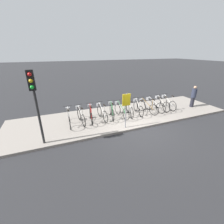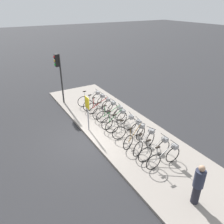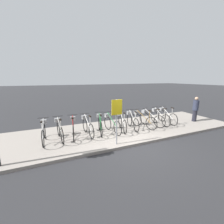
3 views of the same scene
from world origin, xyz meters
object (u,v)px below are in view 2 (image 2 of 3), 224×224
at_px(parked_bicycle_6, 123,124).
at_px(parked_bicycle_9, 146,141).
at_px(parked_bicycle_2, 101,105).
at_px(parked_bicycle_8, 136,135).
at_px(pedestrian, 198,184).
at_px(parked_bicycle_10, 156,149).
at_px(parked_bicycle_1, 96,102).
at_px(parked_bicycle_11, 165,156).
at_px(parked_bicycle_4, 113,114).
at_px(parked_bicycle_7, 130,129).
at_px(traffic_light, 58,69).
at_px(parked_bicycle_0, 91,99).
at_px(sign_post, 87,108).
at_px(parked_bicycle_5, 116,119).
at_px(parked_bicycle_3, 107,110).

bearing_deg(parked_bicycle_6, parked_bicycle_9, 0.28).
relative_size(parked_bicycle_2, parked_bicycle_6, 1.01).
relative_size(parked_bicycle_8, pedestrian, 1.05).
bearing_deg(parked_bicycle_10, parked_bicycle_1, -179.97).
distance_m(parked_bicycle_10, parked_bicycle_11, 0.55).
bearing_deg(parked_bicycle_8, parked_bicycle_2, 177.84).
height_order(parked_bicycle_4, parked_bicycle_8, same).
height_order(parked_bicycle_7, traffic_light, traffic_light).
distance_m(parked_bicycle_11, traffic_light, 8.41).
bearing_deg(parked_bicycle_8, parked_bicycle_0, 178.86).
distance_m(parked_bicycle_4, parked_bicycle_9, 3.00).
bearing_deg(parked_bicycle_10, sign_post, -156.54).
relative_size(pedestrian, traffic_light, 0.48).
xyz_separation_m(parked_bicycle_1, parked_bicycle_2, (0.59, 0.01, 0.00)).
bearing_deg(parked_bicycle_5, pedestrian, -3.50).
distance_m(parked_bicycle_1, parked_bicycle_11, 6.12).
distance_m(parked_bicycle_1, parked_bicycle_4, 1.90).
distance_m(parked_bicycle_4, sign_post, 1.76).
bearing_deg(parked_bicycle_10, parked_bicycle_5, -178.40).
xyz_separation_m(parked_bicycle_4, parked_bicycle_8, (2.39, -0.17, 0.00)).
distance_m(parked_bicycle_0, sign_post, 3.20).
xyz_separation_m(parked_bicycle_11, sign_post, (-4.05, -1.51, 0.82)).
distance_m(parked_bicycle_3, parked_bicycle_8, 3.04).
height_order(parked_bicycle_2, traffic_light, traffic_light).
xyz_separation_m(parked_bicycle_7, pedestrian, (4.34, -0.38, 0.35)).
height_order(parked_bicycle_0, parked_bicycle_10, same).
bearing_deg(parked_bicycle_3, parked_bicycle_7, -1.64).
height_order(parked_bicycle_8, parked_bicycle_9, same).
relative_size(parked_bicycle_0, parked_bicycle_1, 1.00).
bearing_deg(parked_bicycle_9, traffic_light, -167.43).
distance_m(parked_bicycle_3, parked_bicycle_4, 0.64).
xyz_separation_m(parked_bicycle_9, pedestrian, (3.13, -0.38, 0.35)).
relative_size(parked_bicycle_9, sign_post, 0.87).
bearing_deg(parked_bicycle_4, parked_bicycle_11, -0.50).
distance_m(parked_bicycle_3, parked_bicycle_5, 1.21).
height_order(parked_bicycle_3, parked_bicycle_10, same).
bearing_deg(sign_post, parked_bicycle_5, 74.60).
bearing_deg(parked_bicycle_6, pedestrian, -4.31).
bearing_deg(parked_bicycle_6, sign_post, -124.46).
relative_size(parked_bicycle_5, parked_bicycle_8, 1.04).
relative_size(parked_bicycle_7, parked_bicycle_10, 0.99).
height_order(parked_bicycle_4, parked_bicycle_10, same).
height_order(parked_bicycle_1, pedestrian, pedestrian).
height_order(parked_bicycle_6, parked_bicycle_7, same).
xyz_separation_m(parked_bicycle_4, parked_bicycle_11, (4.22, -0.04, 0.00)).
height_order(parked_bicycle_6, pedestrian, pedestrian).
distance_m(parked_bicycle_6, sign_post, 1.95).
distance_m(parked_bicycle_7, parked_bicycle_10, 1.87).
distance_m(parked_bicycle_2, parked_bicycle_5, 1.87).
bearing_deg(parked_bicycle_2, parked_bicycle_11, -0.10).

